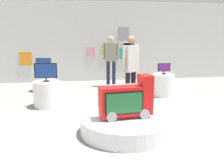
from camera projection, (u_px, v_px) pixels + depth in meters
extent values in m
plane|color=gray|center=(141.00, 128.00, 5.18)|extent=(30.00, 30.00, 0.00)
cube|color=silver|center=(106.00, 42.00, 9.92)|extent=(12.33, 0.10, 3.01)
cube|color=#9ECC33|center=(107.00, 50.00, 9.93)|extent=(0.46, 0.02, 0.43)
cube|color=red|center=(129.00, 50.00, 10.06)|extent=(0.43, 0.02, 0.53)
cube|color=orange|center=(26.00, 59.00, 9.52)|extent=(0.45, 0.02, 0.50)
cube|color=white|center=(129.00, 47.00, 10.04)|extent=(0.45, 0.02, 0.48)
cube|color=pink|center=(91.00, 52.00, 9.84)|extent=(0.31, 0.02, 0.34)
cube|color=teal|center=(125.00, 54.00, 10.07)|extent=(0.47, 0.02, 0.42)
cube|color=gray|center=(124.00, 34.00, 9.91)|extent=(0.42, 0.02, 0.51)
cylinder|color=white|center=(125.00, 125.00, 4.89)|extent=(1.71, 1.71, 0.31)
cylinder|color=gray|center=(109.00, 114.00, 4.76)|extent=(0.23, 0.39, 0.19)
cylinder|color=gray|center=(141.00, 111.00, 4.92)|extent=(0.23, 0.39, 0.19)
cube|color=red|center=(126.00, 100.00, 4.79)|extent=(1.01, 0.42, 0.55)
cube|color=red|center=(145.00, 80.00, 4.81)|extent=(0.25, 0.35, 0.19)
cube|color=black|center=(124.00, 103.00, 4.61)|extent=(0.71, 0.08, 0.42)
cube|color=#1E5B2D|center=(124.00, 103.00, 4.61)|extent=(0.67, 0.08, 0.38)
cube|color=#B2B2B7|center=(126.00, 84.00, 4.73)|extent=(0.79, 0.11, 0.02)
cylinder|color=white|center=(44.00, 81.00, 8.30)|extent=(0.66, 0.66, 0.65)
cylinder|color=black|center=(44.00, 71.00, 8.23)|extent=(0.19, 0.19, 0.02)
cylinder|color=black|center=(44.00, 69.00, 8.22)|extent=(0.04, 0.04, 0.08)
cube|color=silver|center=(43.00, 63.00, 8.18)|extent=(0.52, 0.09, 0.33)
cube|color=navy|center=(43.00, 63.00, 8.16)|extent=(0.48, 0.06, 0.30)
cylinder|color=white|center=(163.00, 85.00, 7.68)|extent=(0.64, 0.64, 0.65)
cylinder|color=black|center=(164.00, 74.00, 7.61)|extent=(0.16, 0.16, 0.02)
cylinder|color=black|center=(164.00, 72.00, 7.61)|extent=(0.04, 0.04, 0.07)
cube|color=black|center=(164.00, 67.00, 7.57)|extent=(0.38, 0.04, 0.23)
cube|color=#561E6B|center=(164.00, 67.00, 7.55)|extent=(0.35, 0.02, 0.21)
cylinder|color=white|center=(47.00, 94.00, 6.58)|extent=(0.68, 0.68, 0.65)
cylinder|color=black|center=(46.00, 81.00, 6.51)|extent=(0.17, 0.17, 0.02)
cylinder|color=black|center=(46.00, 79.00, 6.50)|extent=(0.04, 0.04, 0.07)
cube|color=black|center=(46.00, 71.00, 6.46)|extent=(0.57, 0.11, 0.38)
cube|color=navy|center=(46.00, 71.00, 6.44)|extent=(0.52, 0.08, 0.34)
cylinder|color=#1E233F|center=(114.00, 74.00, 8.90)|extent=(0.12, 0.12, 0.90)
cylinder|color=#1E233F|center=(108.00, 74.00, 8.93)|extent=(0.12, 0.12, 0.90)
cube|color=gray|center=(111.00, 52.00, 8.76)|extent=(0.42, 0.30, 0.62)
sphere|color=tan|center=(111.00, 39.00, 8.67)|extent=(0.20, 0.20, 0.20)
cylinder|color=gray|center=(118.00, 51.00, 8.72)|extent=(0.08, 0.08, 0.56)
cylinder|color=gray|center=(104.00, 51.00, 8.78)|extent=(0.08, 0.08, 0.56)
cylinder|color=black|center=(128.00, 90.00, 6.37)|extent=(0.12, 0.12, 0.93)
cylinder|color=black|center=(133.00, 89.00, 6.50)|extent=(0.12, 0.12, 0.93)
cube|color=#B2ADA3|center=(131.00, 59.00, 6.28)|extent=(0.43, 0.37, 0.65)
sphere|color=#8C6647|center=(131.00, 40.00, 6.19)|extent=(0.20, 0.20, 0.20)
cylinder|color=#B2ADA3|center=(124.00, 58.00, 6.12)|extent=(0.08, 0.08, 0.58)
cylinder|color=#B2ADA3|center=(138.00, 57.00, 6.43)|extent=(0.08, 0.08, 0.58)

